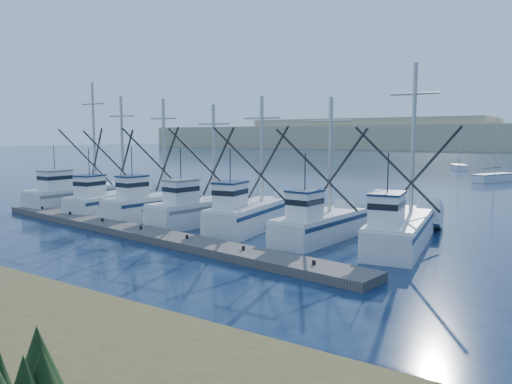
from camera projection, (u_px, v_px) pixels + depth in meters
ground at (174, 292)px, 18.46m from camera, size 500.00×500.00×0.00m
floating_dock at (141, 233)px, 28.67m from camera, size 29.72×5.67×0.40m
trawler_fleet at (199, 209)px, 32.68m from camera, size 29.41×9.38×10.05m
sailboat_near at (494, 178)px, 62.70m from camera, size 4.20×6.86×8.10m
sailboat_far at (459, 167)px, 82.58m from camera, size 3.57×5.02×8.10m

